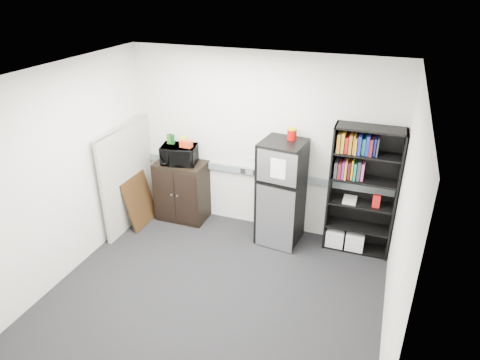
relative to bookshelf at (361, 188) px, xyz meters
The scene contains 18 objects.
floor 2.38m from the bookshelf, 133.90° to the right, with size 4.00×4.00×0.00m, color black.
wall_back 1.56m from the bookshelf, behind, with size 4.00×0.02×2.70m, color white.
wall_right 1.69m from the bookshelf, 72.54° to the right, with size 0.02×3.50×2.70m, color white.
wall_left 3.86m from the bookshelf, 155.93° to the right, with size 0.02×3.50×2.70m, color white.
ceiling 2.78m from the bookshelf, 133.90° to the right, with size 4.00×3.50×0.02m, color white.
electrical_raceway 1.52m from the bookshelf, behind, with size 3.92×0.05×0.10m, color slate.
wall_note 1.95m from the bookshelf, behind, with size 0.14×0.00×0.10m, color white.
bookshelf is the anchor object (origin of this frame).
cubicle_partition 3.45m from the bookshelf, behind, with size 0.06×1.30×1.62m.
cabinet 2.76m from the bookshelf, behind, with size 0.78×0.52×0.97m.
microwave 2.72m from the bookshelf, behind, with size 0.53×0.36×0.29m, color black.
snack_box_a 2.91m from the bookshelf, behind, with size 0.07×0.05×0.15m, color #275919.
snack_box_b 2.87m from the bookshelf, behind, with size 0.07×0.05×0.15m, color #0D3B16.
snack_box_c 2.67m from the bookshelf, behind, with size 0.07×0.05×0.14m, color yellow.
snack_bag 2.61m from the bookshelf, behind, with size 0.18×0.10×0.10m, color red.
refrigerator 1.11m from the bookshelf, behind, with size 0.65×0.68×1.56m.
coffee_can 1.21m from the bookshelf, behind, with size 0.13×0.13×0.18m.
framed_poster 3.35m from the bookshelf, behind, with size 0.23×0.63×0.79m.
Camera 1 is at (1.71, -3.88, 3.62)m, focal length 32.00 mm.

